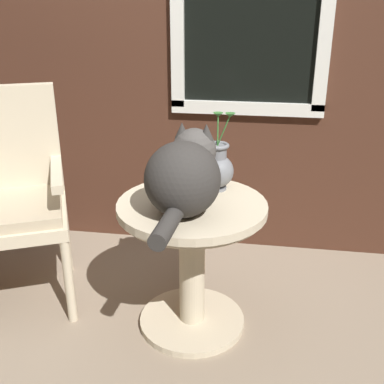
% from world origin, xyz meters
% --- Properties ---
extents(ground_plane, '(6.00, 6.00, 0.00)m').
position_xyz_m(ground_plane, '(0.00, 0.00, 0.00)').
color(ground_plane, gray).
extents(back_wall, '(4.00, 0.07, 2.60)m').
position_xyz_m(back_wall, '(0.01, 0.89, 1.30)').
color(back_wall, '#47281C').
rests_on(back_wall, ground_plane).
extents(wicker_side_table, '(0.64, 0.64, 0.62)m').
position_xyz_m(wicker_side_table, '(0.10, 0.06, 0.43)').
color(wicker_side_table, beige).
rests_on(wicker_side_table, ground_plane).
extents(wicker_chair, '(0.68, 0.67, 1.04)m').
position_xyz_m(wicker_chair, '(-0.81, 0.18, 0.57)').
color(wicker_chair, beige).
rests_on(wicker_chair, ground_plane).
extents(cat, '(0.32, 0.66, 0.32)m').
position_xyz_m(cat, '(0.08, -0.02, 0.78)').
color(cat, '#33302D').
rests_on(cat, wicker_side_table).
extents(pewter_vase_with_ivy, '(0.15, 0.15, 0.35)m').
position_xyz_m(pewter_vase_with_ivy, '(0.18, 0.23, 0.72)').
color(pewter_vase_with_ivy, slate).
rests_on(pewter_vase_with_ivy, wicker_side_table).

